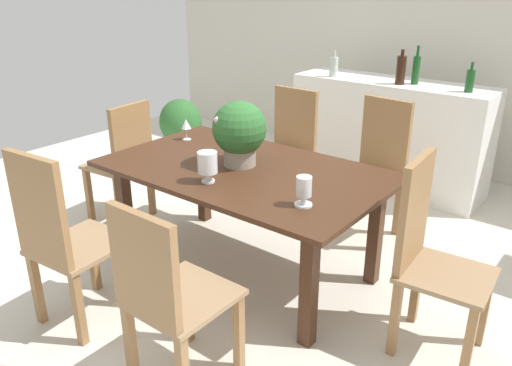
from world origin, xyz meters
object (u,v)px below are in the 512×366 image
Objects in this scene: crystal_vase_left at (304,189)px; chair_near_left at (62,236)px; chair_far_right at (377,162)px; chair_head_end at (125,158)px; crystal_vase_center_near at (207,163)px; dining_table at (245,182)px; chair_far_left at (288,143)px; wine_bottle_dark at (416,69)px; chair_near_right at (166,293)px; flower_centerpiece at (239,131)px; potted_plant_floor at (181,124)px; wine_glass at (186,125)px; kitchen_counter at (388,135)px; chair_foot_end at (428,250)px; wine_bottle_clear at (401,70)px; wine_bottle_amber at (470,80)px; wine_bottle_green at (334,66)px.

chair_near_left is at bearing -140.64° from crystal_vase_left.
chair_head_end is at bearing -141.71° from chair_far_right.
crystal_vase_center_near is at bearing -101.82° from chair_far_right.
chair_far_left reaches higher than dining_table.
wine_bottle_dark reaches higher than crystal_vase_left.
flower_centerpiece is (-0.46, 1.08, 0.42)m from chair_near_right.
wine_glass is at bearing -42.12° from potted_plant_floor.
chair_near_left is at bearing -98.79° from kitchen_counter.
dining_table is at bearing 85.66° from chair_foot_end.
chair_head_end is 6.28× the size of wine_glass.
chair_near_left is (-0.81, -2.12, 0.01)m from chair_far_right.
chair_head_end is 2.41m from wine_bottle_clear.
crystal_vase_left is 1.39m from wine_glass.
crystal_vase_left is (-0.60, -0.24, 0.26)m from chair_foot_end.
chair_near_right is 3.01× the size of wine_bottle_dark.
chair_far_right is at bearing 117.62° from chair_head_end.
chair_far_right is 1.35m from crystal_vase_left.
wine_glass is at bearing 161.20° from crystal_vase_left.
dining_table is 2.55m from potted_plant_floor.
flower_centerpiece reaches higher than dining_table.
wine_bottle_dark is (0.20, -0.03, 0.62)m from kitchen_counter.
crystal_vase_center_near is 2.76m from potted_plant_floor.
crystal_vase_left is at bearing -93.75° from wine_bottle_amber.
wine_glass is 2.27m from wine_bottle_amber.
kitchen_counter is 5.46× the size of wine_bottle_dark.
wine_bottle_green reaches higher than chair_foot_end.
wine_bottle_dark reaches higher than dining_table.
chair_near_left is at bearing 0.81° from chair_near_right.
chair_foot_end is 2.22m from wine_bottle_clear.
wine_bottle_clear is 0.57m from wine_bottle_amber.
chair_head_end is at bearing 164.88° from crystal_vase_center_near.
chair_far_left is 2.40× the size of flower_centerpiece.
wine_bottle_green reaches higher than chair_near_left.
chair_far_right reaches higher than dining_table.
wine_glass is (-0.65, 0.17, -0.11)m from flower_centerpiece.
crystal_vase_center_near is (-1.23, -0.31, 0.28)m from chair_foot_end.
wine_bottle_dark reaches higher than wine_bottle_amber.
wine_glass is at bearing -130.27° from wine_bottle_amber.
chair_foot_end is 6.37× the size of crystal_vase_left.
chair_far_right is 5.55× the size of crystal_vase_center_near.
chair_near_left reaches higher than potted_plant_floor.
wine_bottle_amber is (0.47, -0.04, -0.03)m from wine_bottle_dark.
chair_far_left is 1.16m from flower_centerpiece.
chair_far_left is at bearing -117.33° from kitchen_counter.
chair_head_end is at bearing 171.91° from crystal_vase_left.
wine_bottle_clear reaches higher than wine_glass.
chair_head_end reaches higher than wine_glass.
wine_bottle_dark is at bearing -107.70° from chair_near_left.
wine_bottle_dark is at bearing 54.67° from chair_far_left.
crystal_vase_left is 2.19m from wine_bottle_amber.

